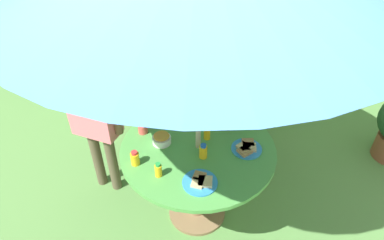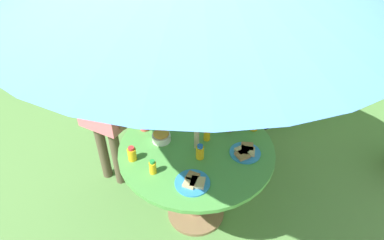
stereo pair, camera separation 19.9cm
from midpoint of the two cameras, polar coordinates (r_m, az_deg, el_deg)
name	(u,v)px [view 2 (the right image)]	position (r m, az deg, el deg)	size (l,w,h in m)	color
ground_plane	(196,213)	(2.94, 2.66, -15.65)	(10.00, 10.00, 0.02)	#548442
garden_table	(196,165)	(2.51, 3.04, -7.81)	(1.11, 1.11, 0.75)	brown
wooden_chair	(169,80)	(3.52, -2.36, 6.76)	(0.65, 0.64, 0.99)	tan
dome_tent	(229,41)	(4.06, 7.82, 13.25)	(2.12, 2.12, 1.39)	#8CC633
child_in_grey_shirt	(248,85)	(2.91, 11.46, 5.82)	(0.26, 0.44, 1.33)	brown
child_in_pink_shirt	(98,99)	(2.67, -13.64, 3.45)	(0.47, 0.24, 1.40)	brown
snack_bowl	(161,136)	(2.41, -2.91, -2.91)	(0.13, 0.13, 0.08)	white
plate_near_right	(193,182)	(2.13, 2.88, -10.65)	(0.22, 0.22, 0.03)	#338CD8
plate_far_left	(245,152)	(2.37, 11.47, -5.44)	(0.22, 0.22, 0.03)	#338CD8
plate_near_left	(182,113)	(2.66, 0.37, 1.08)	(0.24, 0.24, 0.03)	red
juice_bottle_far_right	(200,152)	(2.27, 3.91, -5.57)	(0.06, 0.06, 0.11)	yellow
juice_bottle_center_front	(254,124)	(2.55, 12.81, -0.67)	(0.06, 0.06, 0.12)	yellow
juice_bottle_center_back	(132,154)	(2.27, -7.76, -5.85)	(0.06, 0.06, 0.11)	yellow
juice_bottle_mid_left	(153,167)	(2.17, -4.11, -8.14)	(0.05, 0.05, 0.11)	yellow
juice_bottle_mid_right	(207,133)	(2.41, 4.94, -2.30)	(0.05, 0.05, 0.13)	yellow
juice_bottle_front_edge	(211,119)	(2.54, 5.45, 0.16)	(0.04, 0.04, 0.13)	yellow
cup_near	(229,126)	(2.53, 8.61, -1.17)	(0.06, 0.06, 0.06)	#E04C47
cup_far	(145,125)	(2.52, -5.88, -1.02)	(0.07, 0.07, 0.07)	#E04C47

